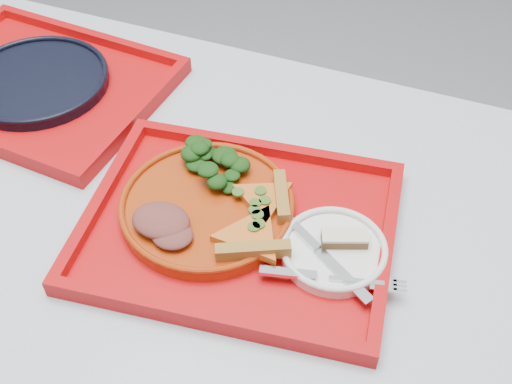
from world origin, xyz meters
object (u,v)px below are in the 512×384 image
at_px(tray_far, 39,88).
at_px(dessert_bar, 345,238).
at_px(tray_main, 239,229).
at_px(dinner_plate, 207,208).
at_px(navy_plate, 37,82).

xyz_separation_m(tray_far, dessert_bar, (0.63, -0.16, 0.03)).
relative_size(tray_far, dessert_bar, 6.45).
bearing_deg(tray_main, dinner_plate, 162.38).
relative_size(dinner_plate, dessert_bar, 3.73).
height_order(tray_main, tray_far, same).
distance_m(tray_main, dessert_bar, 0.16).
height_order(tray_far, dessert_bar, dessert_bar).
bearing_deg(navy_plate, dinner_plate, -21.97).
relative_size(tray_far, dinner_plate, 1.73).
xyz_separation_m(tray_main, tray_far, (-0.47, 0.18, 0.00)).
height_order(tray_main, dinner_plate, dinner_plate).
relative_size(tray_far, navy_plate, 1.73).
bearing_deg(tray_main, tray_far, 151.99).
height_order(tray_far, navy_plate, navy_plate).
xyz_separation_m(tray_main, dessert_bar, (0.16, 0.02, 0.03)).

